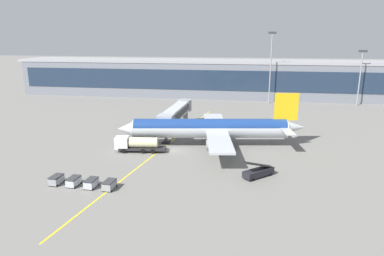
# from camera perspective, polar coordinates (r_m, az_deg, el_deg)

# --- Properties ---
(ground_plane) EXTENTS (700.00, 700.00, 0.00)m
(ground_plane) POSITION_cam_1_polar(r_m,az_deg,el_deg) (76.75, -3.07, -3.62)
(ground_plane) COLOR slate
(apron_lead_in_line) EXTENTS (11.69, 79.23, 0.01)m
(apron_lead_in_line) POSITION_cam_1_polar(r_m,az_deg,el_deg) (79.15, -4.53, -3.07)
(apron_lead_in_line) COLOR yellow
(apron_lead_in_line) RESTS_ON ground_plane
(terminal_building) EXTENTS (158.25, 18.12, 14.84)m
(terminal_building) POSITION_cam_1_polar(r_m,az_deg,el_deg) (145.76, 2.73, 8.11)
(terminal_building) COLOR slate
(terminal_building) RESTS_ON ground_plane
(main_airliner) EXTENTS (42.17, 33.49, 12.03)m
(main_airliner) POSITION_cam_1_polar(r_m,az_deg,el_deg) (78.77, 3.12, -0.04)
(main_airliner) COLOR #B2B7BC
(main_airliner) RESTS_ON ground_plane
(jet_bridge) EXTENTS (4.60, 23.36, 6.77)m
(jet_bridge) POSITION_cam_1_polar(r_m,az_deg,el_deg) (90.60, -2.49, 2.56)
(jet_bridge) COLOR #B2B7BC
(jet_bridge) RESTS_ON ground_plane
(fuel_tanker) EXTENTS (11.02, 3.72, 3.25)m
(fuel_tanker) POSITION_cam_1_polar(r_m,az_deg,el_deg) (76.11, -8.92, -2.56)
(fuel_tanker) COLOR #232326
(fuel_tanker) RESTS_ON ground_plane
(belt_loader) EXTENTS (5.94, 5.69, 3.49)m
(belt_loader) POSITION_cam_1_polar(r_m,az_deg,el_deg) (63.26, 10.73, -6.98)
(belt_loader) COLOR black
(belt_loader) RESTS_ON ground_plane
(baggage_cart_0) EXTENTS (1.76, 2.73, 1.48)m
(baggage_cart_0) POSITION_cam_1_polar(r_m,az_deg,el_deg) (63.62, -21.17, -7.83)
(baggage_cart_0) COLOR gray
(baggage_cart_0) RESTS_ON ground_plane
(baggage_cart_1) EXTENTS (1.76, 2.73, 1.48)m
(baggage_cart_1) POSITION_cam_1_polar(r_m,az_deg,el_deg) (61.97, -18.67, -8.21)
(baggage_cart_1) COLOR #B2B7BC
(baggage_cart_1) RESTS_ON ground_plane
(baggage_cart_2) EXTENTS (1.76, 2.73, 1.48)m
(baggage_cart_2) POSITION_cam_1_polar(r_m,az_deg,el_deg) (60.44, -16.04, -8.58)
(baggage_cart_2) COLOR #B2B7BC
(baggage_cart_2) RESTS_ON ground_plane
(baggage_cart_3) EXTENTS (1.76, 2.73, 1.48)m
(baggage_cart_3) POSITION_cam_1_polar(r_m,az_deg,el_deg) (59.05, -13.27, -8.96)
(baggage_cart_3) COLOR gray
(baggage_cart_3) RESTS_ON ground_plane
(apron_light_mast_0) EXTENTS (2.80, 0.50, 25.70)m
(apron_light_mast_0) POSITION_cam_1_polar(r_m,az_deg,el_deg) (132.45, 12.68, 10.34)
(apron_light_mast_0) COLOR gray
(apron_light_mast_0) RESTS_ON ground_plane
(apron_light_mast_1) EXTENTS (2.80, 0.50, 19.50)m
(apron_light_mast_1) POSITION_cam_1_polar(r_m,az_deg,el_deg) (138.00, 25.70, 8.09)
(apron_light_mast_1) COLOR gray
(apron_light_mast_1) RESTS_ON ground_plane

